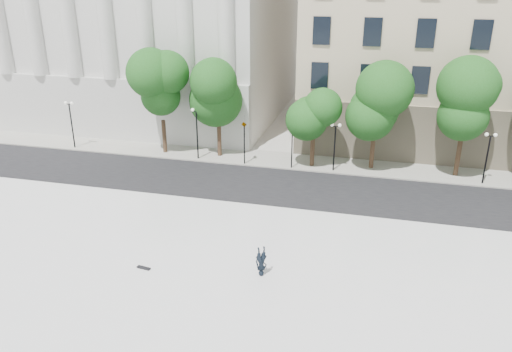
# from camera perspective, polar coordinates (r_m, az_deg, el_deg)

# --- Properties ---
(ground) EXTENTS (160.00, 160.00, 0.00)m
(ground) POSITION_cam_1_polar(r_m,az_deg,el_deg) (23.31, -12.84, -18.17)
(ground) COLOR #BBB9B1
(ground) RESTS_ON ground
(plaza) EXTENTS (44.00, 22.00, 0.45)m
(plaza) POSITION_cam_1_polar(r_m,az_deg,el_deg) (25.29, -9.82, -13.67)
(plaza) COLOR silver
(plaza) RESTS_ON ground
(street) EXTENTS (60.00, 8.00, 0.02)m
(street) POSITION_cam_1_polar(r_m,az_deg,el_deg) (37.80, -0.81, -1.13)
(street) COLOR black
(street) RESTS_ON ground
(far_sidewalk) EXTENTS (60.00, 4.00, 0.12)m
(far_sidewalk) POSITION_cam_1_polar(r_m,az_deg,el_deg) (43.20, 1.23, 1.96)
(far_sidewalk) COLOR #A2A196
(far_sidewalk) RESTS_ON ground
(building_east) EXTENTS (36.00, 26.15, 23.00)m
(building_east) POSITION_cam_1_polar(r_m,az_deg,el_deg) (55.73, 26.57, 15.98)
(building_east) COLOR #BEAD91
(building_east) RESTS_ON ground
(traffic_light_west) EXTENTS (1.13, 1.86, 4.25)m
(traffic_light_west) POSITION_cam_1_polar(r_m,az_deg,el_deg) (40.86, -1.37, 6.21)
(traffic_light_west) COLOR black
(traffic_light_west) RESTS_ON ground
(traffic_light_east) EXTENTS (0.93, 1.93, 4.26)m
(traffic_light_east) POSITION_cam_1_polar(r_m,az_deg,el_deg) (40.01, 4.20, 5.83)
(traffic_light_east) COLOR black
(traffic_light_east) RESTS_ON ground
(person_lying) EXTENTS (1.29, 1.72, 0.44)m
(person_lying) POSITION_cam_1_polar(r_m,az_deg,el_deg) (26.13, 0.61, -10.84)
(person_lying) COLOR black
(person_lying) RESTS_ON plaza
(skateboard) EXTENTS (0.79, 0.30, 0.08)m
(skateboard) POSITION_cam_1_polar(r_m,az_deg,el_deg) (27.39, -12.71, -10.20)
(skateboard) COLOR black
(skateboard) RESTS_ON plaza
(street_trees) EXTENTS (34.94, 4.53, 7.92)m
(street_trees) POSITION_cam_1_polar(r_m,az_deg,el_deg) (40.44, 10.85, 8.03)
(street_trees) COLOR #382619
(street_trees) RESTS_ON ground
(lamp_posts) EXTENTS (35.89, 0.28, 4.53)m
(lamp_posts) POSITION_cam_1_polar(r_m,az_deg,el_deg) (41.08, 0.26, 5.16)
(lamp_posts) COLOR black
(lamp_posts) RESTS_ON ground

